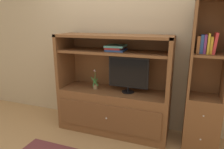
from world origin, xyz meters
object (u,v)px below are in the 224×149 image
at_px(potted_plant, 95,85).
at_px(magazine_stack, 116,48).
at_px(media_console, 113,100).
at_px(bookshelf_tall, 203,102).
at_px(tv_monitor, 128,74).
at_px(upright_book_row, 207,44).

xyz_separation_m(potted_plant, magazine_stack, (0.31, 0.03, 0.57)).
height_order(media_console, bookshelf_tall, bookshelf_tall).
bearing_deg(tv_monitor, magazine_stack, 176.29).
relative_size(media_console, upright_book_row, 6.51).
distance_m(magazine_stack, upright_book_row, 1.14).
distance_m(potted_plant, magazine_stack, 0.65).
xyz_separation_m(magazine_stack, bookshelf_tall, (1.18, 0.01, -0.64)).
distance_m(magazine_stack, bookshelf_tall, 1.34).
relative_size(media_console, potted_plant, 5.35).
distance_m(media_console, bookshelf_tall, 1.23).
bearing_deg(tv_monitor, media_console, 175.51).
height_order(media_console, tv_monitor, media_console).
xyz_separation_m(media_console, magazine_stack, (0.04, -0.01, 0.79)).
height_order(magazine_stack, upright_book_row, upright_book_row).
bearing_deg(upright_book_row, magazine_stack, -179.97).
bearing_deg(upright_book_row, potted_plant, -178.66).
distance_m(media_console, tv_monitor, 0.49).
bearing_deg(magazine_stack, bookshelf_tall, 0.47).
bearing_deg(upright_book_row, media_console, 179.76).
xyz_separation_m(media_console, potted_plant, (-0.27, -0.04, 0.22)).
bearing_deg(tv_monitor, potted_plant, -177.59).
relative_size(potted_plant, upright_book_row, 1.22).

